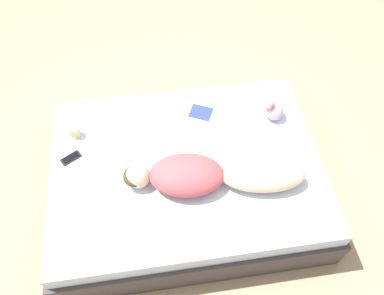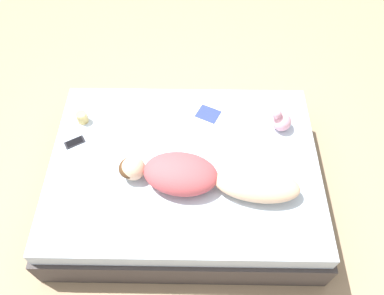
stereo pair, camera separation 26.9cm
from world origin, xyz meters
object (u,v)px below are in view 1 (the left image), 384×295
object	(u,v)px
person	(210,175)
coffee_mug	(74,131)
open_magazine	(197,123)
cell_phone	(71,158)

from	to	relation	value
person	coffee_mug	world-z (taller)	person
open_magazine	coffee_mug	world-z (taller)	coffee_mug
coffee_mug	cell_phone	xyz separation A→B (m)	(-0.23, 0.03, -0.04)
person	cell_phone	size ratio (longest dim) A/B	7.76
open_magazine	coffee_mug	xyz separation A→B (m)	(0.02, 1.00, 0.04)
coffee_mug	cell_phone	world-z (taller)	coffee_mug
person	cell_phone	distance (m)	1.10
cell_phone	open_magazine	bearing A→B (deg)	-109.16
person	open_magazine	bearing A→B (deg)	8.91
cell_phone	person	bearing A→B (deg)	-139.92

